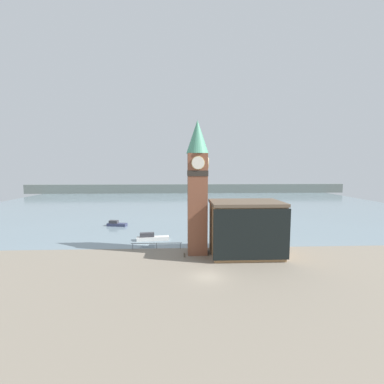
{
  "coord_description": "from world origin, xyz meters",
  "views": [
    {
      "loc": [
        -3.51,
        -33.09,
        14.65
      ],
      "look_at": [
        -1.78,
        7.26,
        10.74
      ],
      "focal_mm": 24.0,
      "sensor_mm": 36.0,
      "label": 1
    }
  ],
  "objects_px": {
    "clock_tower": "(197,184)",
    "pier_building": "(246,228)",
    "boat_far": "(116,224)",
    "mooring_bollard_near": "(184,255)",
    "boat_near": "(151,237)"
  },
  "relations": [
    {
      "from": "pier_building",
      "to": "mooring_bollard_near",
      "type": "xyz_separation_m",
      "value": [
        -10.19,
        -0.65,
        -4.16
      ]
    },
    {
      "from": "clock_tower",
      "to": "boat_far",
      "type": "height_order",
      "value": "clock_tower"
    },
    {
      "from": "boat_far",
      "to": "boat_near",
      "type": "bearing_deg",
      "value": -41.01
    },
    {
      "from": "clock_tower",
      "to": "boat_far",
      "type": "relative_size",
      "value": 4.43
    },
    {
      "from": "clock_tower",
      "to": "boat_far",
      "type": "distance_m",
      "value": 30.53
    },
    {
      "from": "boat_near",
      "to": "boat_far",
      "type": "height_order",
      "value": "boat_near"
    },
    {
      "from": "boat_far",
      "to": "mooring_bollard_near",
      "type": "height_order",
      "value": "boat_far"
    },
    {
      "from": "boat_near",
      "to": "mooring_bollard_near",
      "type": "xyz_separation_m",
      "value": [
        6.5,
        -10.05,
        -0.17
      ]
    },
    {
      "from": "boat_far",
      "to": "mooring_bollard_near",
      "type": "bearing_deg",
      "value": -43.19
    },
    {
      "from": "boat_near",
      "to": "pier_building",
      "type": "bearing_deg",
      "value": -35.74
    },
    {
      "from": "pier_building",
      "to": "boat_far",
      "type": "distance_m",
      "value": 35.32
    },
    {
      "from": "boat_near",
      "to": "boat_far",
      "type": "relative_size",
      "value": 1.3
    },
    {
      "from": "pier_building",
      "to": "boat_far",
      "type": "bearing_deg",
      "value": 140.18
    },
    {
      "from": "clock_tower",
      "to": "pier_building",
      "type": "distance_m",
      "value": 10.93
    },
    {
      "from": "boat_near",
      "to": "mooring_bollard_near",
      "type": "relative_size",
      "value": 9.01
    }
  ]
}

